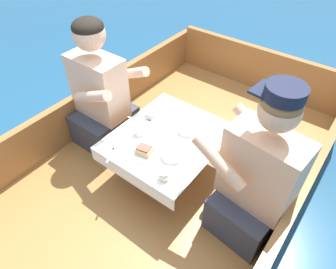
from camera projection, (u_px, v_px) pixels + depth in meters
The scene contains 22 objects.
ground_plane at pixel (166, 195), 2.35m from camera, with size 60.00×60.00×0.00m, color navy.
boat_deck at pixel (165, 185), 2.27m from camera, with size 1.77×3.01×0.24m, color #9E6B38.
gunwale_port at pixel (83, 112), 2.45m from camera, with size 0.06×3.01×0.36m, color #936033.
gunwale_starboard at pixel (285, 225), 1.69m from camera, with size 0.06×3.01×0.36m, color #936033.
bow_coaming at pixel (257, 68), 2.92m from camera, with size 1.65×0.06×0.41m, color #936033.
cockpit_table at pixel (168, 141), 1.99m from camera, with size 0.66×0.76×0.36m.
person_port at pixel (101, 96), 2.22m from camera, with size 0.52×0.44×0.99m.
person_starboard at pixel (257, 180), 1.64m from camera, with size 0.56×0.49×1.02m.
plate_sandwich at pixel (144, 153), 1.85m from camera, with size 0.17×0.17×0.01m.
plate_bread at pixel (176, 113), 2.15m from camera, with size 0.16×0.16×0.01m.
sandwich at pixel (144, 150), 1.83m from camera, with size 0.11×0.09×0.05m.
bowl_port_near at pixel (172, 154), 1.82m from camera, with size 0.13×0.13×0.04m.
bowl_starboard_near at pixel (197, 115), 2.10m from camera, with size 0.11×0.11×0.04m.
bowl_center_far at pixel (187, 129), 1.99m from camera, with size 0.13×0.13×0.04m.
coffee_cup_port at pixel (205, 141), 1.90m from camera, with size 0.09×0.06×0.05m.
coffee_cup_starboard at pixel (151, 111), 2.11m from camera, with size 0.10×0.08×0.07m.
coffee_cup_center at pixel (139, 129), 1.97m from camera, with size 0.10×0.08×0.06m.
tin_can at pixel (164, 175), 1.69m from camera, with size 0.07×0.07×0.05m.
utensil_spoon_port at pixel (109, 144), 1.91m from camera, with size 0.17×0.05×0.01m.
utensil_spoon_starboard at pixel (113, 150), 1.88m from camera, with size 0.09×0.16×0.01m.
utensil_spoon_center at pixel (227, 125), 2.05m from camera, with size 0.12×0.14×0.01m.
utensil_fork_port at pixel (142, 119), 2.10m from camera, with size 0.17×0.08×0.00m.
Camera 1 is at (0.87, -1.11, 1.94)m, focal length 32.00 mm.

